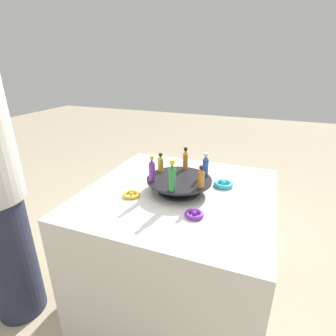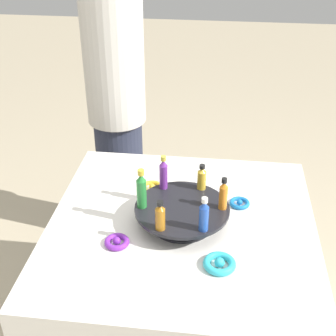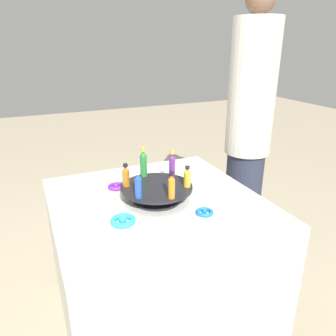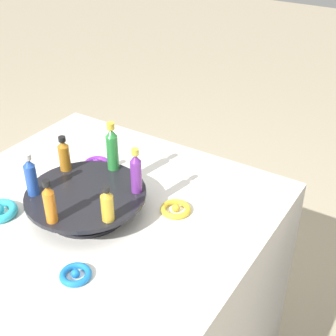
{
  "view_description": "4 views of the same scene",
  "coord_description": "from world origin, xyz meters",
  "px_view_note": "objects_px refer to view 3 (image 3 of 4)",
  "views": [
    {
      "loc": [
        0.39,
        -1.18,
        1.37
      ],
      "look_at": [
        -0.05,
        -0.03,
        0.87
      ],
      "focal_mm": 28.0,
      "sensor_mm": 36.0,
      "label": 1
    },
    {
      "loc": [
        1.34,
        0.11,
        1.78
      ],
      "look_at": [
        -0.13,
        -0.07,
        0.89
      ],
      "focal_mm": 50.0,
      "sensor_mm": 36.0,
      "label": 2
    },
    {
      "loc": [
        0.51,
        1.3,
        1.44
      ],
      "look_at": [
        -0.07,
        -0.04,
        0.87
      ],
      "focal_mm": 35.0,
      "sensor_mm": 36.0,
      "label": 3
    },
    {
      "loc": [
        -0.76,
        0.77,
        1.56
      ],
      "look_at": [
        -0.21,
        -0.1,
        0.9
      ],
      "focal_mm": 50.0,
      "sensor_mm": 36.0,
      "label": 4
    }
  ],
  "objects_px": {
    "ribbon_bow_purple": "(116,186)",
    "person_figure": "(248,131)",
    "ribbon_bow_teal": "(123,221)",
    "ribbon_bow_gold": "(183,181)",
    "display_stand": "(157,191)",
    "bottle_blue": "(138,185)",
    "bottle_purple": "(172,165)",
    "bottle_green": "(143,163)",
    "bottle_amber": "(126,176)",
    "bottle_gold": "(187,177)",
    "ribbon_bow_blue": "(205,212)",
    "bottle_orange": "(172,186)"
  },
  "relations": [
    {
      "from": "ribbon_bow_blue",
      "to": "person_figure",
      "type": "distance_m",
      "value": 0.94
    },
    {
      "from": "ribbon_bow_purple",
      "to": "ribbon_bow_teal",
      "type": "xyz_separation_m",
      "value": [
        0.07,
        0.35,
        0.0
      ]
    },
    {
      "from": "bottle_blue",
      "to": "person_figure",
      "type": "height_order",
      "value": "person_figure"
    },
    {
      "from": "bottle_purple",
      "to": "ribbon_bow_gold",
      "type": "relative_size",
      "value": 1.54
    },
    {
      "from": "bottle_gold",
      "to": "ribbon_bow_gold",
      "type": "relative_size",
      "value": 1.15
    },
    {
      "from": "bottle_purple",
      "to": "bottle_amber",
      "type": "bearing_deg",
      "value": 5.0
    },
    {
      "from": "bottle_amber",
      "to": "ribbon_bow_blue",
      "type": "relative_size",
      "value": 1.41
    },
    {
      "from": "bottle_green",
      "to": "ribbon_bow_blue",
      "type": "distance_m",
      "value": 0.41
    },
    {
      "from": "ribbon_bow_teal",
      "to": "ribbon_bow_purple",
      "type": "bearing_deg",
      "value": -100.89
    },
    {
      "from": "bottle_purple",
      "to": "ribbon_bow_gold",
      "type": "bearing_deg",
      "value": -147.05
    },
    {
      "from": "bottle_blue",
      "to": "bottle_orange",
      "type": "relative_size",
      "value": 1.03
    },
    {
      "from": "display_stand",
      "to": "person_figure",
      "type": "distance_m",
      "value": 0.93
    },
    {
      "from": "ribbon_bow_purple",
      "to": "person_figure",
      "type": "relative_size",
      "value": 0.05
    },
    {
      "from": "bottle_green",
      "to": "bottle_blue",
      "type": "bearing_deg",
      "value": 65.0
    },
    {
      "from": "display_stand",
      "to": "bottle_blue",
      "type": "relative_size",
      "value": 2.67
    },
    {
      "from": "bottle_blue",
      "to": "ribbon_bow_teal",
      "type": "bearing_deg",
      "value": 32.95
    },
    {
      "from": "bottle_amber",
      "to": "ribbon_bow_purple",
      "type": "distance_m",
      "value": 0.19
    },
    {
      "from": "bottle_orange",
      "to": "ribbon_bow_purple",
      "type": "height_order",
      "value": "bottle_orange"
    },
    {
      "from": "bottle_green",
      "to": "ribbon_bow_purple",
      "type": "height_order",
      "value": "bottle_green"
    },
    {
      "from": "bottle_green",
      "to": "bottle_amber",
      "type": "distance_m",
      "value": 0.14
    },
    {
      "from": "bottle_gold",
      "to": "ribbon_bow_blue",
      "type": "height_order",
      "value": "bottle_gold"
    },
    {
      "from": "bottle_blue",
      "to": "ribbon_bow_blue",
      "type": "relative_size",
      "value": 1.62
    },
    {
      "from": "ribbon_bow_gold",
      "to": "ribbon_bow_blue",
      "type": "bearing_deg",
      "value": 79.11
    },
    {
      "from": "ribbon_bow_blue",
      "to": "person_figure",
      "type": "bearing_deg",
      "value": -137.58
    },
    {
      "from": "ribbon_bow_teal",
      "to": "ribbon_bow_gold",
      "type": "bearing_deg",
      "value": -145.89
    },
    {
      "from": "bottle_green",
      "to": "ribbon_bow_purple",
      "type": "relative_size",
      "value": 1.77
    },
    {
      "from": "bottle_green",
      "to": "ribbon_bow_teal",
      "type": "distance_m",
      "value": 0.37
    },
    {
      "from": "bottle_purple",
      "to": "bottle_green",
      "type": "bearing_deg",
      "value": -25.0
    },
    {
      "from": "bottle_amber",
      "to": "bottle_orange",
      "type": "distance_m",
      "value": 0.25
    },
    {
      "from": "bottle_gold",
      "to": "bottle_amber",
      "type": "xyz_separation_m",
      "value": [
        0.26,
        -0.12,
        0.0
      ]
    },
    {
      "from": "bottle_blue",
      "to": "ribbon_bow_purple",
      "type": "height_order",
      "value": "bottle_blue"
    },
    {
      "from": "bottle_amber",
      "to": "ribbon_bow_gold",
      "type": "relative_size",
      "value": 1.25
    },
    {
      "from": "bottle_orange",
      "to": "display_stand",
      "type": "bearing_deg",
      "value": -85.0
    },
    {
      "from": "bottle_blue",
      "to": "ribbon_bow_blue",
      "type": "bearing_deg",
      "value": 153.82
    },
    {
      "from": "bottle_blue",
      "to": "ribbon_bow_purple",
      "type": "relative_size",
      "value": 1.48
    },
    {
      "from": "display_stand",
      "to": "bottle_green",
      "type": "distance_m",
      "value": 0.17
    },
    {
      "from": "ribbon_bow_teal",
      "to": "bottle_purple",
      "type": "bearing_deg",
      "value": -145.57
    },
    {
      "from": "bottle_gold",
      "to": "ribbon_bow_blue",
      "type": "distance_m",
      "value": 0.19
    },
    {
      "from": "display_stand",
      "to": "bottle_blue",
      "type": "xyz_separation_m",
      "value": [
        0.12,
        0.08,
        0.09
      ]
    },
    {
      "from": "display_stand",
      "to": "bottle_blue",
      "type": "distance_m",
      "value": 0.17
    },
    {
      "from": "bottle_green",
      "to": "ribbon_bow_blue",
      "type": "relative_size",
      "value": 1.94
    },
    {
      "from": "bottle_purple",
      "to": "ribbon_bow_gold",
      "type": "xyz_separation_m",
      "value": [
        -0.09,
        -0.06,
        -0.13
      ]
    },
    {
      "from": "bottle_green",
      "to": "bottle_blue",
      "type": "xyz_separation_m",
      "value": [
        0.1,
        0.22,
        -0.01
      ]
    },
    {
      "from": "bottle_amber",
      "to": "display_stand",
      "type": "bearing_deg",
      "value": 155.0
    },
    {
      "from": "display_stand",
      "to": "bottle_purple",
      "type": "height_order",
      "value": "bottle_purple"
    },
    {
      "from": "ribbon_bow_purple",
      "to": "ribbon_bow_gold",
      "type": "relative_size",
      "value": 0.97
    },
    {
      "from": "bottle_orange",
      "to": "person_figure",
      "type": "bearing_deg",
      "value": -145.48
    },
    {
      "from": "ribbon_bow_purple",
      "to": "ribbon_bow_gold",
      "type": "xyz_separation_m",
      "value": [
        -0.35,
        0.07,
        -0.0
      ]
    },
    {
      "from": "bottle_green",
      "to": "ribbon_bow_blue",
      "type": "height_order",
      "value": "bottle_green"
    },
    {
      "from": "bottle_purple",
      "to": "ribbon_bow_purple",
      "type": "height_order",
      "value": "bottle_purple"
    }
  ]
}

